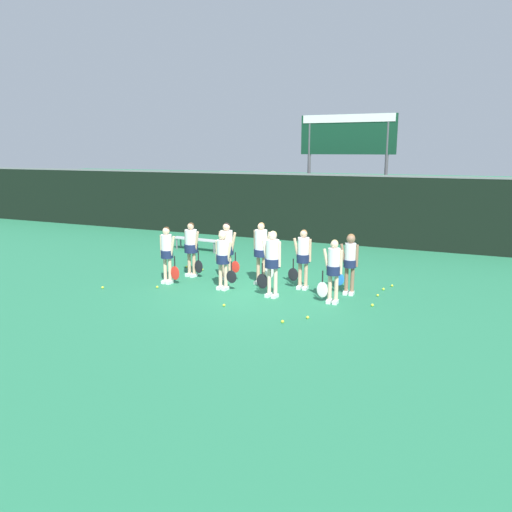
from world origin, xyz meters
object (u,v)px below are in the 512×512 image
player_4 (191,245)px  tennis_ball_5 (378,295)px  tennis_ball_10 (308,317)px  player_2 (272,258)px  tennis_ball_0 (202,270)px  bench_courtside (197,240)px  tennis_ball_3 (157,287)px  tennis_ball_8 (372,305)px  player_3 (333,267)px  player_6 (261,248)px  tennis_ball_2 (103,287)px  tennis_ball_6 (187,267)px  player_8 (350,259)px  player_5 (227,246)px  tennis_ball_4 (392,286)px  tennis_ball_7 (224,305)px  player_7 (303,255)px  player_1 (223,255)px  tennis_ball_9 (283,321)px  player_0 (167,251)px  tennis_ball_1 (383,289)px  scoreboard (347,142)px

player_4 → tennis_ball_5: size_ratio=24.96×
tennis_ball_10 → player_2: bearing=137.4°
player_4 → tennis_ball_0: (-0.08, 0.76, -0.94)m
bench_courtside → tennis_ball_3: bearing=-67.1°
tennis_ball_8 → tennis_ball_10: (-1.17, -1.52, -0.00)m
player_3 → player_6: bearing=158.4°
player_2 → player_3: (1.58, 0.12, -0.10)m
tennis_ball_0 → player_3: bearing=-19.6°
tennis_ball_3 → tennis_ball_10: tennis_ball_10 is taller
player_3 → tennis_ball_0: 5.07m
player_2 → tennis_ball_2: (-4.58, -1.17, -1.00)m
tennis_ball_10 → tennis_ball_6: bearing=148.1°
player_2 → player_4: player_2 is taller
player_8 → tennis_ball_10: bearing=-101.0°
bench_courtside → player_5: bearing=-44.0°
tennis_ball_4 → tennis_ball_8: bearing=-94.3°
tennis_ball_2 → tennis_ball_7: (3.81, -0.06, -0.00)m
player_7 → tennis_ball_10: 2.67m
player_1 → player_7: player_7 is taller
tennis_ball_8 → player_8: bearing=134.2°
player_8 → tennis_ball_2: 6.79m
bench_courtside → player_5: 4.62m
bench_courtside → tennis_ball_8: bearing=-25.5°
player_4 → tennis_ball_9: 4.97m
player_7 → tennis_ball_8: 2.42m
player_0 → player_2: bearing=1.0°
player_7 → tennis_ball_8: bearing=-21.3°
player_0 → player_6: player_6 is taller
bench_courtside → tennis_ball_10: 8.59m
tennis_ball_2 → tennis_ball_10: 5.97m
player_5 → tennis_ball_9: size_ratio=23.90×
player_5 → tennis_ball_0: player_5 is taller
player_8 → tennis_ball_0: 5.03m
player_1 → tennis_ball_5: (4.01, 1.04, -0.93)m
player_3 → tennis_ball_6: 5.75m
player_0 → player_5: bearing=39.4°
player_7 → tennis_ball_1: (2.07, 0.76, -0.93)m
bench_courtside → tennis_ball_6: bench_courtside is taller
tennis_ball_9 → tennis_ball_5: bearing=62.2°
scoreboard → tennis_ball_9: (1.52, -11.57, -4.03)m
player_5 → player_1: bearing=-66.1°
player_3 → tennis_ball_8: player_3 is taller
player_0 → tennis_ball_5: bearing=12.9°
tennis_ball_2 → tennis_ball_10: bearing=-1.1°
player_1 → tennis_ball_8: size_ratio=23.14×
player_0 → tennis_ball_6: (-0.55, 1.89, -0.92)m
tennis_ball_0 → tennis_ball_3: 2.31m
player_6 → tennis_ball_2: size_ratio=25.29×
tennis_ball_3 → tennis_ball_8: size_ratio=0.97×
player_3 → player_4: bearing=168.9°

